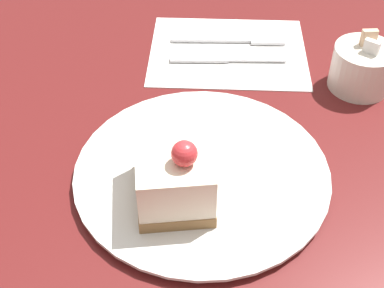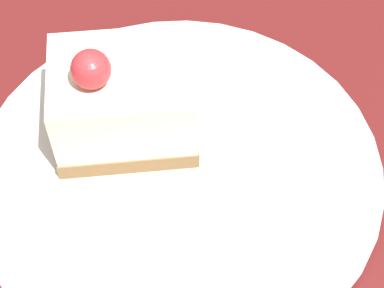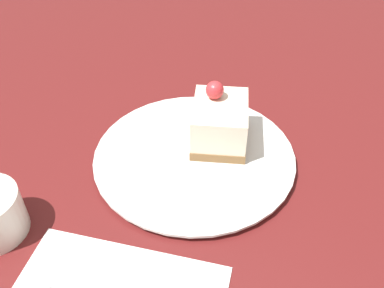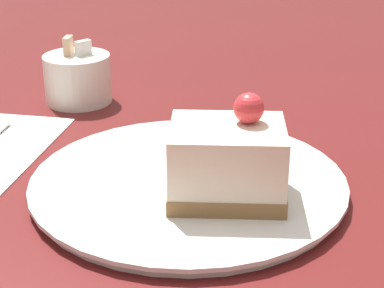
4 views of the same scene
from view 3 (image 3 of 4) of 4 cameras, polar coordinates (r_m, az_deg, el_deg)
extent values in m
plane|color=#5B1919|center=(0.60, 2.59, -4.25)|extent=(4.00, 4.00, 0.00)
cylinder|color=silver|center=(0.62, 0.31, -1.79)|extent=(0.28, 0.28, 0.01)
cylinder|color=silver|center=(0.61, 0.31, -1.52)|extent=(0.29, 0.29, 0.00)
cube|color=olive|center=(0.63, 3.62, 0.99)|extent=(0.12, 0.11, 0.01)
cube|color=#EFE5C6|center=(0.61, 3.74, 3.29)|extent=(0.12, 0.10, 0.05)
sphere|color=red|center=(0.60, 3.05, 7.20)|extent=(0.03, 0.03, 0.03)
camera|label=1|loc=(0.86, 8.58, 42.03)|focal=50.00mm
camera|label=2|loc=(0.55, -31.93, 32.23)|focal=60.00mm
camera|label=4|loc=(0.69, 51.24, 13.91)|focal=60.00mm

